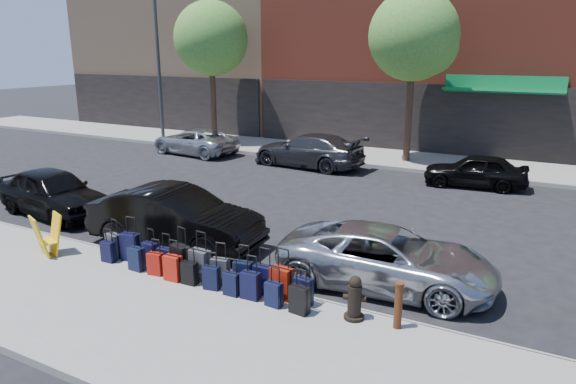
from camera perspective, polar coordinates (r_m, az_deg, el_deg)
The scene contains 39 objects.
ground at distance 15.22m, azimuth 1.43°, elevation -3.33°, with size 120.00×120.00×0.00m, color black.
sidewalk_near at distance 10.28m, azimuth -15.54°, elevation -13.11°, with size 60.00×4.00×0.15m, color gray.
sidewalk_far at distance 24.27m, azimuth 12.13°, elevation 3.61°, with size 60.00×4.00×0.15m, color gray.
curb_near at distance 11.64m, azimuth -8.66°, elevation -9.18°, with size 60.00×0.08×0.15m, color gray.
curb_far at distance 22.37m, azimuth 10.67°, elevation 2.70°, with size 60.00×0.08×0.15m, color gray.
building_left at distance 38.31m, azimuth -8.40°, elevation 19.86°, with size 15.00×12.12×16.00m.
tree_left at distance 27.71m, azimuth -8.31°, elevation 16.32°, with size 3.80×3.80×7.27m.
tree_center at distance 23.14m, azimuth 14.12°, elevation 16.25°, with size 3.80×3.80×7.27m.
streetlight at distance 29.01m, azimuth -13.94°, elevation 14.51°, with size 2.59×0.18×8.00m.
suitcase_front_0 at distance 12.87m, azimuth -18.78°, elevation -5.65°, with size 0.42×0.28×0.93m.
suitcase_front_1 at distance 12.56m, azimuth -17.06°, elevation -5.84°, with size 0.47×0.31×1.05m.
suitcase_front_2 at distance 12.17m, azimuth -15.08°, elevation -6.66°, with size 0.38×0.24×0.87m.
suitcase_front_3 at distance 11.80m, azimuth -13.43°, elevation -7.28°, with size 0.36×0.20×0.86m.
suitcase_front_4 at distance 11.54m, azimuth -11.86°, elevation -7.35°, with size 0.48×0.33×1.07m.
suitcase_front_5 at distance 11.20m, azimuth -9.76°, elevation -7.96°, with size 0.46×0.27×1.06m.
suitcase_front_6 at distance 10.96m, azimuth -7.53°, elevation -8.70°, with size 0.40×0.27×0.90m.
suitcase_front_7 at distance 10.72m, azimuth -5.01°, elevation -9.14°, with size 0.41×0.25×0.93m.
suitcase_front_8 at distance 10.46m, azimuth -2.73°, elevation -9.69°, with size 0.40×0.22×0.96m.
suitcase_front_9 at distance 10.25m, azimuth -0.75°, elevation -10.08°, with size 0.45×0.27×1.04m.
suitcase_front_10 at distance 10.04m, azimuth 1.70°, elevation -10.95°, with size 0.39×0.25×0.88m.
suitcase_back_0 at distance 12.67m, azimuth -19.33°, elevation -6.26°, with size 0.34×0.20×0.79m.
suitcase_back_2 at distance 12.00m, azimuth -16.48°, elevation -7.12°, with size 0.37×0.23×0.86m.
suitcase_back_3 at distance 11.67m, azimuth -14.50°, elevation -7.71°, with size 0.36×0.24×0.81m.
suitcase_back_4 at distance 11.29m, azimuth -12.67°, elevation -8.23°, with size 0.38×0.23×0.90m.
suitcase_back_5 at distance 11.06m, azimuth -10.88°, elevation -8.82°, with size 0.34×0.21×0.79m.
suitcase_back_6 at distance 10.77m, azimuth -8.49°, elevation -9.40°, with size 0.36×0.24×0.79m.
suitcase_back_7 at distance 10.47m, azimuth -6.29°, elevation -10.11°, with size 0.32×0.19×0.77m.
suitcase_back_8 at distance 10.28m, azimuth -4.18°, elevation -10.31°, with size 0.38×0.23×0.89m.
suitcase_back_9 at distance 10.00m, azimuth -1.59°, elevation -11.28°, with size 0.34×0.22×0.78m.
suitcase_back_10 at distance 9.74m, azimuth 1.27°, elevation -11.87°, with size 0.39×0.25×0.86m.
fire_hydrant at distance 9.58m, azimuth 7.41°, elevation -11.72°, with size 0.43×0.38×0.84m.
bollard at distance 9.38m, azimuth 12.17°, elevation -12.15°, with size 0.16×0.16×0.87m.
display_rack at distance 13.52m, azimuth -25.18°, elevation -4.41°, with size 0.74×0.77×0.99m.
car_near_0 at distance 17.23m, azimuth -24.60°, elevation -0.01°, with size 1.71×4.24×1.44m, color black.
car_near_1 at distance 13.46m, azimuth -12.39°, elevation -2.81°, with size 1.61×4.61×1.52m, color black.
car_near_2 at distance 11.19m, azimuth 10.94°, elevation -7.19°, with size 2.12×4.59×1.27m, color silver.
car_far_0 at distance 25.63m, azimuth -10.35°, elevation 5.57°, with size 2.08×4.50×1.25m, color silver.
car_far_1 at distance 22.38m, azimuth 2.27°, elevation 4.66°, with size 2.03×4.99×1.45m, color #363639.
car_far_2 at distance 20.18m, azimuth 20.10°, elevation 2.25°, with size 1.47×3.66×1.25m, color black.
Camera 1 is at (6.45, -12.90, 4.88)m, focal length 32.00 mm.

